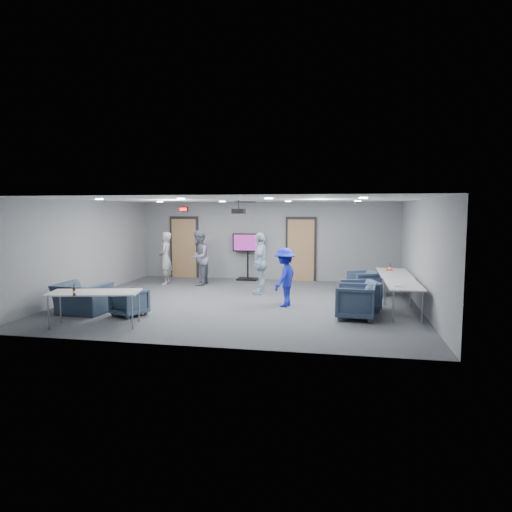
% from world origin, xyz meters
% --- Properties ---
extents(floor, '(9.00, 9.00, 0.00)m').
position_xyz_m(floor, '(0.00, 0.00, 0.00)').
color(floor, '#393D41').
rests_on(floor, ground).
extents(ceiling, '(9.00, 9.00, 0.00)m').
position_xyz_m(ceiling, '(0.00, 0.00, 2.70)').
color(ceiling, white).
rests_on(ceiling, wall_back).
extents(wall_back, '(9.00, 0.02, 2.70)m').
position_xyz_m(wall_back, '(0.00, 4.00, 1.35)').
color(wall_back, slate).
rests_on(wall_back, floor).
extents(wall_front, '(9.00, 0.02, 2.70)m').
position_xyz_m(wall_front, '(0.00, -4.00, 1.35)').
color(wall_front, slate).
rests_on(wall_front, floor).
extents(wall_left, '(0.02, 8.00, 2.70)m').
position_xyz_m(wall_left, '(-4.50, 0.00, 1.35)').
color(wall_left, slate).
rests_on(wall_left, floor).
extents(wall_right, '(0.02, 8.00, 2.70)m').
position_xyz_m(wall_right, '(4.50, 0.00, 1.35)').
color(wall_right, slate).
rests_on(wall_right, floor).
extents(door_left, '(1.06, 0.17, 2.24)m').
position_xyz_m(door_left, '(-3.00, 3.95, 1.07)').
color(door_left, black).
rests_on(door_left, wall_back).
extents(door_right, '(1.06, 0.17, 2.24)m').
position_xyz_m(door_right, '(1.20, 3.95, 1.07)').
color(door_right, black).
rests_on(door_right, wall_back).
extents(exit_sign, '(0.32, 0.08, 0.16)m').
position_xyz_m(exit_sign, '(-3.00, 3.93, 2.45)').
color(exit_sign, black).
rests_on(exit_sign, wall_back).
extents(hvac_diffuser, '(0.60, 0.60, 0.03)m').
position_xyz_m(hvac_diffuser, '(-0.50, 2.80, 2.69)').
color(hvac_diffuser, black).
rests_on(hvac_diffuser, ceiling).
extents(downlights, '(6.18, 3.78, 0.02)m').
position_xyz_m(downlights, '(0.00, 0.00, 2.68)').
color(downlights, white).
rests_on(downlights, ceiling).
extents(person_a, '(0.50, 0.68, 1.71)m').
position_xyz_m(person_a, '(-3.09, 2.37, 0.86)').
color(person_a, '#979A98').
rests_on(person_a, floor).
extents(person_b, '(0.71, 0.89, 1.78)m').
position_xyz_m(person_b, '(-1.96, 2.40, 0.89)').
color(person_b, slate).
rests_on(person_b, floor).
extents(person_c, '(0.50, 1.07, 1.78)m').
position_xyz_m(person_c, '(0.26, 1.32, 0.89)').
color(person_c, '#ABC5DD').
rests_on(person_c, floor).
extents(person_d, '(0.78, 1.07, 1.49)m').
position_xyz_m(person_d, '(1.18, -0.32, 0.74)').
color(person_d, '#1D29BD').
rests_on(person_d, floor).
extents(chair_right_a, '(1.00, 0.99, 0.70)m').
position_xyz_m(chair_right_a, '(3.20, 1.57, 0.35)').
color(chair_right_a, '#394A63').
rests_on(chair_right_a, floor).
extents(chair_right_b, '(1.01, 0.99, 0.74)m').
position_xyz_m(chair_right_b, '(3.04, -0.46, 0.37)').
color(chair_right_b, '#394864').
rests_on(chair_right_b, floor).
extents(chair_right_c, '(0.92, 0.90, 0.77)m').
position_xyz_m(chair_right_c, '(2.90, -1.35, 0.39)').
color(chair_right_c, '#334158').
rests_on(chair_right_c, floor).
extents(chair_front_a, '(0.90, 0.91, 0.63)m').
position_xyz_m(chair_front_a, '(-2.21, -2.00, 0.31)').
color(chair_front_a, '#394D63').
rests_on(chair_front_a, floor).
extents(chair_front_b, '(1.17, 1.04, 0.72)m').
position_xyz_m(chair_front_b, '(-3.41, -2.00, 0.36)').
color(chair_front_b, '#34445A').
rests_on(chair_front_b, floor).
extents(table_right_a, '(0.81, 1.95, 0.73)m').
position_xyz_m(table_right_a, '(4.00, 1.21, 0.69)').
color(table_right_a, silver).
rests_on(table_right_a, floor).
extents(table_right_b, '(0.76, 1.82, 0.73)m').
position_xyz_m(table_right_b, '(4.00, -0.69, 0.69)').
color(table_right_b, silver).
rests_on(table_right_b, floor).
extents(table_front_left, '(1.97, 1.16, 0.73)m').
position_xyz_m(table_front_left, '(-2.50, -3.00, 0.69)').
color(table_front_left, silver).
rests_on(table_front_left, floor).
extents(bottle_front, '(0.06, 0.06, 0.23)m').
position_xyz_m(bottle_front, '(-2.66, -3.48, 0.82)').
color(bottle_front, '#501E0D').
rests_on(bottle_front, table_front_left).
extents(bottle_right, '(0.06, 0.06, 0.24)m').
position_xyz_m(bottle_right, '(3.92, 1.50, 0.82)').
color(bottle_right, '#501E0D').
rests_on(bottle_right, table_right_a).
extents(snack_box, '(0.22, 0.16, 0.04)m').
position_xyz_m(snack_box, '(3.91, 1.54, 0.75)').
color(snack_box, '#C03E30').
rests_on(snack_box, table_right_a).
extents(wrapper, '(0.20, 0.14, 0.04)m').
position_xyz_m(wrapper, '(3.83, -1.17, 0.75)').
color(wrapper, white).
rests_on(wrapper, table_right_b).
extents(tv_stand, '(1.06, 0.50, 1.62)m').
position_xyz_m(tv_stand, '(-0.62, 3.75, 0.92)').
color(tv_stand, black).
rests_on(tv_stand, floor).
extents(projector, '(0.34, 0.33, 0.36)m').
position_xyz_m(projector, '(-0.16, 0.36, 2.40)').
color(projector, black).
rests_on(projector, ceiling).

